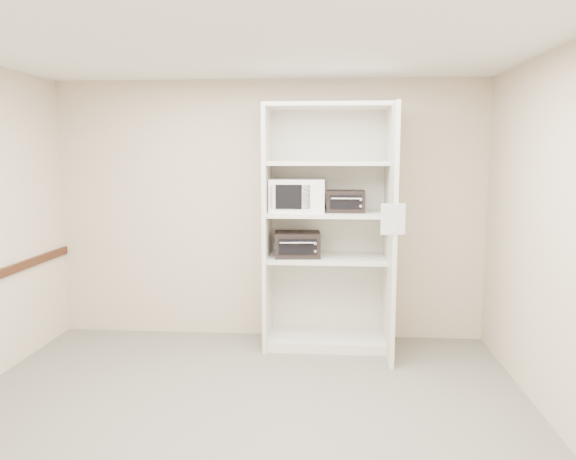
# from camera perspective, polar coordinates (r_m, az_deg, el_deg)

# --- Properties ---
(floor) EXTENTS (4.50, 4.00, 0.01)m
(floor) POSITION_cam_1_polar(r_m,az_deg,el_deg) (4.36, -4.92, -18.74)
(floor) COLOR #5F5C51
(floor) RESTS_ON ground
(ceiling) EXTENTS (4.50, 4.00, 0.01)m
(ceiling) POSITION_cam_1_polar(r_m,az_deg,el_deg) (3.97, -5.40, 18.72)
(ceiling) COLOR white
(wall_back) EXTENTS (4.50, 0.02, 2.70)m
(wall_back) POSITION_cam_1_polar(r_m,az_deg,el_deg) (5.91, -1.99, 2.02)
(wall_back) COLOR beige
(wall_back) RESTS_ON ground
(wall_front) EXTENTS (4.50, 0.02, 2.70)m
(wall_front) POSITION_cam_1_polar(r_m,az_deg,el_deg) (2.04, -14.45, -9.36)
(wall_front) COLOR beige
(wall_front) RESTS_ON ground
(wall_right) EXTENTS (0.02, 4.00, 2.70)m
(wall_right) POSITION_cam_1_polar(r_m,az_deg,el_deg) (4.21, 26.66, -1.16)
(wall_right) COLOR beige
(wall_right) RESTS_ON ground
(shelving_unit) EXTENTS (1.24, 0.92, 2.42)m
(shelving_unit) POSITION_cam_1_polar(r_m,az_deg,el_deg) (5.61, 4.47, -0.57)
(shelving_unit) COLOR silver
(shelving_unit) RESTS_ON floor
(microwave) EXTENTS (0.54, 0.41, 0.32)m
(microwave) POSITION_cam_1_polar(r_m,az_deg,el_deg) (5.58, 0.96, 3.55)
(microwave) COLOR white
(microwave) RESTS_ON shelving_unit
(toaster_oven_upper) EXTENTS (0.37, 0.28, 0.21)m
(toaster_oven_upper) POSITION_cam_1_polar(r_m,az_deg,el_deg) (5.56, 5.86, 2.92)
(toaster_oven_upper) COLOR black
(toaster_oven_upper) RESTS_ON shelving_unit
(toaster_oven_lower) EXTENTS (0.47, 0.37, 0.25)m
(toaster_oven_lower) POSITION_cam_1_polar(r_m,az_deg,el_deg) (5.60, 0.96, -1.47)
(toaster_oven_lower) COLOR black
(toaster_oven_lower) RESTS_ON shelving_unit
(paper_sign) EXTENTS (0.21, 0.03, 0.27)m
(paper_sign) POSITION_cam_1_polar(r_m,az_deg,el_deg) (4.98, 10.62, 1.10)
(paper_sign) COLOR white
(paper_sign) RESTS_ON shelving_unit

